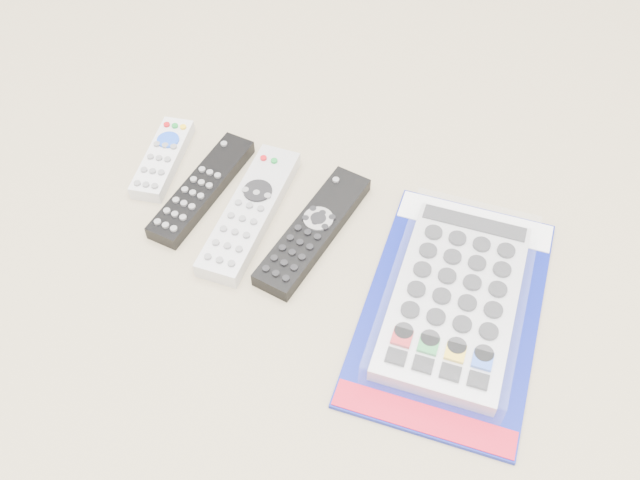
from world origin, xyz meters
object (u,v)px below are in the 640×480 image
at_px(remote_slim_black, 202,189).
at_px(remote_large_black, 313,231).
at_px(remote_silver_dvd, 250,212).
at_px(remote_small_grey, 163,158).
at_px(jumbo_remote_packaged, 455,298).

height_order(remote_slim_black, remote_large_black, same).
bearing_deg(remote_slim_black, remote_silver_dvd, -5.32).
height_order(remote_small_grey, remote_silver_dvd, remote_silver_dvd).
bearing_deg(jumbo_remote_packaged, remote_slim_black, 168.54).
xyz_separation_m(remote_slim_black, jumbo_remote_packaged, (0.36, -0.04, 0.01)).
xyz_separation_m(remote_large_black, jumbo_remote_packaged, (0.19, -0.03, 0.01)).
bearing_deg(remote_silver_dvd, remote_small_grey, 161.46).
xyz_separation_m(remote_small_grey, remote_slim_black, (0.08, -0.03, -0.00)).
xyz_separation_m(remote_small_grey, remote_large_black, (0.24, -0.03, 0.00)).
bearing_deg(remote_silver_dvd, jumbo_remote_packaged, -9.82).
relative_size(remote_silver_dvd, remote_large_black, 1.05).
xyz_separation_m(remote_slim_black, remote_silver_dvd, (0.08, -0.01, 0.00)).
bearing_deg(remote_large_black, jumbo_remote_packaged, -2.69).
bearing_deg(remote_slim_black, remote_small_grey, 163.70).
height_order(remote_slim_black, jumbo_remote_packaged, jumbo_remote_packaged).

